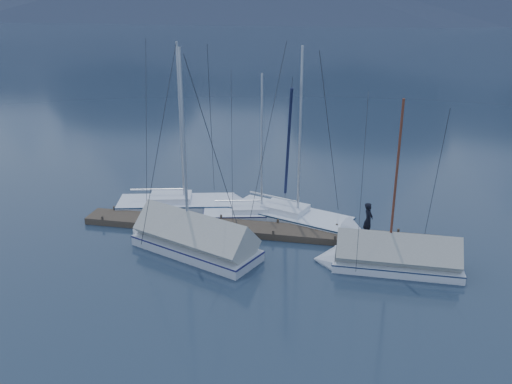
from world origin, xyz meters
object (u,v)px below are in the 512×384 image
sailboat_open_left (194,205)px  sailboat_open_mid (270,214)px  sailboat_open_right (307,221)px  sailboat_covered_far (186,240)px  sailboat_covered_near (385,259)px  person (368,220)px

sailboat_open_left → sailboat_open_mid: sailboat_open_left is taller
sailboat_open_right → sailboat_covered_far: sailboat_covered_far is taller
sailboat_open_mid → sailboat_open_right: size_ratio=0.85×
sailboat_covered_near → sailboat_open_mid: bearing=142.3°
sailboat_open_right → sailboat_covered_near: bearing=-46.2°
sailboat_covered_near → sailboat_covered_far: bearing=-179.8°
sailboat_open_left → sailboat_open_right: size_ratio=1.00×
sailboat_covered_near → person: bearing=109.1°
sailboat_open_mid → person: sailboat_open_mid is taller
sailboat_open_mid → sailboat_covered_far: (-3.18, -4.65, 0.35)m
sailboat_open_mid → sailboat_covered_near: (5.97, -4.62, 0.27)m
sailboat_open_mid → sailboat_covered_near: bearing=-37.7°
sailboat_covered_near → sailboat_open_left: bearing=153.9°
sailboat_covered_near → person: sailboat_covered_near is taller
sailboat_open_left → person: (9.57, -2.73, 1.04)m
sailboat_open_mid → person: 5.74m
sailboat_open_right → person: sailboat_open_right is taller
person → sailboat_covered_far: bearing=122.6°
sailboat_covered_far → person: bearing=15.9°
sailboat_open_mid → sailboat_covered_far: 5.64m
sailboat_open_mid → sailboat_open_right: 2.12m
sailboat_open_right → sailboat_covered_far: (-5.23, -4.11, 0.33)m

